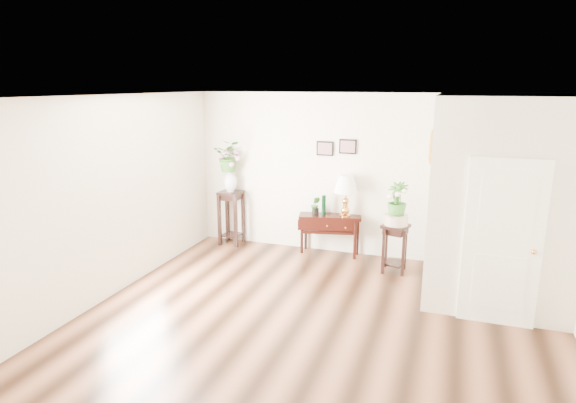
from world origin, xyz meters
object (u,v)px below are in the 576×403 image
at_px(plant_stand_a, 231,218).
at_px(console_table, 330,234).
at_px(plant_stand_b, 395,248).
at_px(table_lamp, 346,197).

bearing_deg(plant_stand_a, console_table, 1.04).
height_order(console_table, plant_stand_b, plant_stand_b).
bearing_deg(console_table, plant_stand_a, 168.08).
xyz_separation_m(table_lamp, plant_stand_b, (0.91, -0.46, -0.67)).
distance_m(plant_stand_a, plant_stand_b, 3.10).
relative_size(console_table, plant_stand_a, 1.06).
xyz_separation_m(console_table, table_lamp, (0.27, 0.00, 0.71)).
bearing_deg(table_lamp, plant_stand_b, -26.98).
distance_m(console_table, table_lamp, 0.76).
bearing_deg(plant_stand_b, table_lamp, 153.02).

